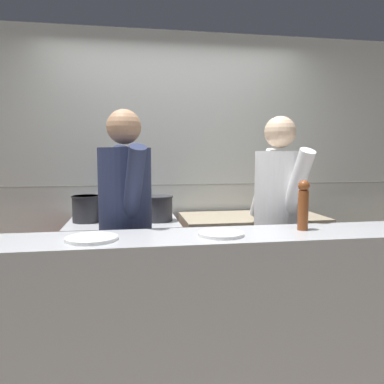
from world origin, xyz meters
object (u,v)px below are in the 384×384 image
object	(u,v)px
braising_pot	(158,208)
plated_dish_appetiser	(221,234)
oven_range	(124,270)
chef_sous	(278,221)
stock_pot	(86,208)
sauce_pot	(120,212)
chef_head_cook	(126,225)
plated_dish_main	(92,238)
pepper_mill	(303,204)

from	to	relation	value
braising_pot	plated_dish_appetiser	size ratio (longest dim) A/B	1.02
oven_range	chef_sous	xyz separation A→B (m)	(1.13, -0.65, 0.52)
stock_pot	sauce_pot	xyz separation A→B (m)	(0.28, 0.00, -0.04)
braising_pot	chef_head_cook	size ratio (longest dim) A/B	0.15
plated_dish_appetiser	chef_head_cook	world-z (taller)	chef_head_cook
braising_pot	chef_head_cook	distance (m)	0.69
plated_dish_main	chef_head_cook	xyz separation A→B (m)	(0.17, 0.54, -0.03)
oven_range	plated_dish_main	distance (m)	1.35
plated_dish_appetiser	pepper_mill	distance (m)	0.54
chef_head_cook	stock_pot	bearing A→B (deg)	101.21
sauce_pot	plated_dish_main	world-z (taller)	sauce_pot
oven_range	plated_dish_appetiser	distance (m)	1.46
oven_range	plated_dish_appetiser	xyz separation A→B (m)	(0.56, -1.22, 0.57)
oven_range	sauce_pot	world-z (taller)	sauce_pot
plated_dish_main	plated_dish_appetiser	xyz separation A→B (m)	(0.70, -0.00, 0.00)
braising_pot	chef_head_cook	xyz separation A→B (m)	(-0.27, -0.64, -0.02)
sauce_pot	pepper_mill	distance (m)	1.62
sauce_pot	chef_head_cook	world-z (taller)	chef_head_cook
braising_pot	plated_dish_appetiser	xyz separation A→B (m)	(0.26, -1.18, 0.02)
chef_sous	plated_dish_appetiser	bearing A→B (deg)	-145.40
stock_pot	sauce_pot	size ratio (longest dim) A/B	0.83
sauce_pot	plated_dish_appetiser	size ratio (longest dim) A/B	1.14
oven_range	pepper_mill	distance (m)	1.74
sauce_pot	chef_head_cook	distance (m)	0.70
plated_dish_appetiser	chef_sous	bearing A→B (deg)	45.03
sauce_pot	pepper_mill	xyz separation A→B (m)	(1.10, -1.18, 0.20)
oven_range	plated_dish_main	world-z (taller)	plated_dish_main
oven_range	sauce_pot	bearing A→B (deg)	147.24
stock_pot	pepper_mill	distance (m)	1.82
oven_range	pepper_mill	world-z (taller)	pepper_mill
oven_range	stock_pot	world-z (taller)	stock_pot
pepper_mill	chef_head_cook	world-z (taller)	chef_head_cook
oven_range	chef_head_cook	world-z (taller)	chef_head_cook
stock_pot	braising_pot	bearing A→B (deg)	-5.36
plated_dish_appetiser	chef_head_cook	bearing A→B (deg)	134.29
plated_dish_appetiser	pepper_mill	world-z (taller)	pepper_mill
plated_dish_main	plated_dish_appetiser	bearing A→B (deg)	-0.16
sauce_pot	chef_sous	size ratio (longest dim) A/B	0.17
sauce_pot	pepper_mill	bearing A→B (deg)	-46.92
plated_dish_appetiser	chef_head_cook	distance (m)	0.76
sauce_pot	plated_dish_main	bearing A→B (deg)	-95.53
plated_dish_appetiser	chef_head_cook	size ratio (longest dim) A/B	0.15
sauce_pot	plated_dish_appetiser	distance (m)	1.37
chef_head_cook	chef_sous	size ratio (longest dim) A/B	1.01
sauce_pot	plated_dish_main	distance (m)	1.24
oven_range	sauce_pot	distance (m)	0.51
stock_pot	plated_dish_appetiser	world-z (taller)	stock_pot
plated_dish_appetiser	chef_sous	world-z (taller)	chef_sous
plated_dish_appetiser	pepper_mill	xyz separation A→B (m)	(0.52, 0.06, 0.15)
braising_pot	plated_dish_main	size ratio (longest dim) A/B	0.95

